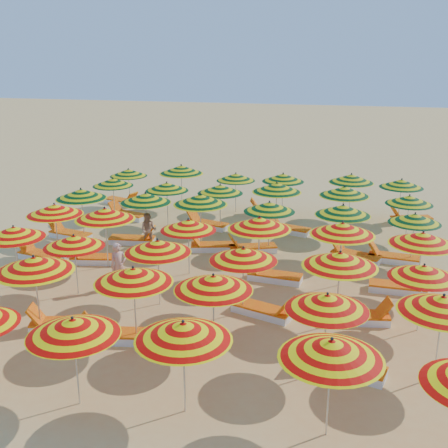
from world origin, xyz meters
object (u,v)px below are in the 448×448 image
(umbrella_13, at_px, (74,241))
(lounger_12, at_px, (213,246))
(umbrella_11, at_px, (443,304))
(umbrella_35, at_px, (409,200))
(umbrella_23, at_px, (423,238))
(beachgoer_b, at_px, (148,230))
(umbrella_18, at_px, (55,210))
(umbrella_32, at_px, (220,189))
(lounger_15, at_px, (392,258))
(umbrella_3, at_px, (183,331))
(umbrella_24, at_px, (81,194))
(umbrella_25, at_px, (146,198))
(lounger_10, at_px, (70,234))
(umbrella_22, at_px, (342,229))
(umbrella_30, at_px, (113,182))
(lounger_8, at_px, (274,276))
(lounger_20, at_px, (269,211))
(umbrella_9, at_px, (213,283))
(lounger_16, at_px, (127,215))
(umbrella_41, at_px, (401,184))
(umbrella_33, at_px, (277,187))
(lounger_4, at_px, (264,310))
(lounger_11, at_px, (133,240))
(lounger_18, at_px, (288,229))
(beachgoer_a, at_px, (119,266))
(lounger_13, at_px, (252,248))
(umbrella_8, at_px, (133,275))
(umbrella_37, at_px, (181,170))
(umbrella_29, at_px, (415,218))
(umbrella_27, at_px, (269,207))
(lounger_5, at_px, (359,317))
(lounger_14, at_px, (355,256))
(umbrella_12, at_px, (14,232))
(umbrella_17, at_px, (424,272))
(umbrella_16, at_px, (340,259))
(umbrella_39, at_px, (283,178))
(umbrella_38, at_px, (236,177))
(umbrella_26, at_px, (200,200))
(lounger_17, at_px, (207,224))
(umbrella_19, at_px, (105,214))
(umbrella_40, at_px, (351,178))
(lounger_7, at_px, (95,259))
(lounger_19, at_px, (122,201))
(umbrella_21, at_px, (259,223))
(lounger_2, at_px, (114,335))
(lounger_21, at_px, (410,219))
(umbrella_7, at_px, (34,264))
(umbrella_10, at_px, (327,302))
(umbrella_4, at_px, (331,349))
(umbrella_36, at_px, (128,173))
(umbrella_14, at_px, (158,246))
(umbrella_31, at_px, (167,187))
(umbrella_34, at_px, (344,191))

(umbrella_13, relative_size, lounger_12, 1.05)
(umbrella_11, relative_size, umbrella_35, 1.08)
(umbrella_23, xyz_separation_m, beachgoer_b, (-9.42, 2.28, -1.18))
(umbrella_18, distance_m, umbrella_32, 6.61)
(umbrella_32, xyz_separation_m, lounger_15, (6.72, -2.14, -1.57))
(umbrella_11, height_order, lounger_12, umbrella_11)
(umbrella_3, distance_m, umbrella_24, 11.92)
(umbrella_25, height_order, lounger_10, umbrella_25)
(umbrella_22, distance_m, umbrella_30, 11.12)
(lounger_8, bearing_deg, lounger_20, -73.92)
(umbrella_9, height_order, umbrella_30, umbrella_9)
(lounger_16, bearing_deg, umbrella_41, -153.38)
(umbrella_33, distance_m, lounger_4, 7.79)
(lounger_11, distance_m, lounger_18, 6.20)
(umbrella_24, xyz_separation_m, beachgoer_a, (3.28, -4.09, -1.08))
(umbrella_30, xyz_separation_m, umbrella_35, (12.18, -0.22, 0.03))
(umbrella_41, xyz_separation_m, lounger_13, (-5.40, -5.14, -1.55))
(umbrella_8, distance_m, umbrella_11, 7.14)
(umbrella_33, xyz_separation_m, umbrella_37, (-4.72, 2.29, 0.03))
(lounger_4, relative_size, lounger_12, 1.00)
(umbrella_29, bearing_deg, umbrella_27, 179.82)
(lounger_5, relative_size, lounger_14, 0.99)
(umbrella_12, xyz_separation_m, umbrella_17, (11.90, -0.15, -0.09))
(umbrella_16, height_order, lounger_13, umbrella_16)
(umbrella_12, relative_size, umbrella_41, 0.93)
(umbrella_39, relative_size, lounger_8, 1.26)
(umbrella_38, relative_size, lounger_14, 1.06)
(umbrella_8, bearing_deg, umbrella_26, 92.78)
(umbrella_18, bearing_deg, umbrella_23, -1.43)
(umbrella_13, xyz_separation_m, lounger_17, (2.08, 7.27, -1.53))
(lounger_5, xyz_separation_m, lounger_17, (-6.23, 7.18, 0.00))
(umbrella_8, relative_size, umbrella_27, 1.08)
(umbrella_17, relative_size, umbrella_19, 0.89)
(umbrella_40, bearing_deg, lounger_7, -138.25)
(lounger_19, relative_size, beachgoer_a, 1.24)
(umbrella_21, height_order, umbrella_26, umbrella_21)
(umbrella_23, relative_size, lounger_2, 1.39)
(umbrella_27, relative_size, lounger_21, 1.07)
(umbrella_37, bearing_deg, umbrella_9, -68.85)
(umbrella_7, bearing_deg, umbrella_10, -1.85)
(lounger_8, bearing_deg, umbrella_4, 112.18)
(umbrella_36, distance_m, beachgoer_a, 9.63)
(umbrella_36, distance_m, umbrella_38, 5.07)
(umbrella_27, bearing_deg, umbrella_7, -123.45)
(umbrella_14, bearing_deg, umbrella_31, 107.25)
(umbrella_14, height_order, umbrella_34, umbrella_34)
(umbrella_13, xyz_separation_m, umbrella_30, (-2.20, 7.62, -0.05))
(umbrella_27, bearing_deg, lounger_19, 148.24)
(umbrella_19, distance_m, lounger_20, 8.89)
(umbrella_11, xyz_separation_m, lounger_8, (-4.38, 4.68, -1.68))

